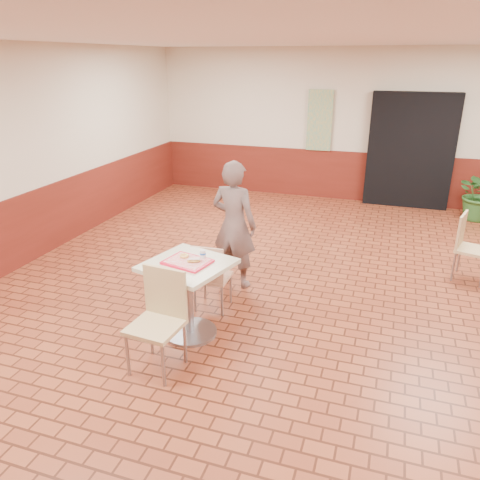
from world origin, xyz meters
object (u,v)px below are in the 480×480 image
(customer, at_px, (234,225))
(ring_donut, at_px, (184,256))
(chair_main_front, at_px, (160,315))
(serving_tray, at_px, (187,262))
(chair_main_back, at_px, (211,274))
(paper_cup, at_px, (203,254))
(chair_second_left, at_px, (468,244))
(long_john_donut, at_px, (194,261))
(main_table, at_px, (188,287))

(customer, distance_m, ring_donut, 1.22)
(chair_main_front, height_order, serving_tray, chair_main_front)
(ring_donut, bearing_deg, chair_main_front, -87.24)
(chair_main_back, height_order, paper_cup, paper_cup)
(chair_main_front, relative_size, chair_second_left, 1.09)
(serving_tray, relative_size, long_john_donut, 3.10)
(customer, height_order, paper_cup, customer)
(main_table, height_order, paper_cup, paper_cup)
(paper_cup, xyz_separation_m, chair_second_left, (2.82, 2.30, -0.40))
(ring_donut, relative_size, long_john_donut, 0.68)
(chair_main_front, distance_m, ring_donut, 0.73)
(customer, bearing_deg, serving_tray, 95.85)
(main_table, bearing_deg, serving_tray, 18.43)
(paper_cup, bearing_deg, serving_tray, -134.58)
(main_table, distance_m, chair_second_left, 3.81)
(chair_main_front, height_order, customer, customer)
(chair_main_front, xyz_separation_m, chair_main_back, (0.06, 1.13, -0.08))
(chair_second_left, bearing_deg, customer, 128.08)
(main_table, xyz_separation_m, customer, (0.06, 1.28, 0.26))
(main_table, distance_m, serving_tray, 0.29)
(customer, bearing_deg, paper_cup, 101.53)
(ring_donut, relative_size, paper_cup, 1.20)
(customer, relative_size, paper_cup, 20.12)
(chair_main_front, relative_size, ring_donut, 10.00)
(customer, height_order, ring_donut, customer)
(paper_cup, bearing_deg, customer, 92.83)
(ring_donut, xyz_separation_m, chair_second_left, (3.01, 2.35, -0.38))
(chair_main_back, height_order, serving_tray, serving_tray)
(ring_donut, bearing_deg, serving_tray, -46.93)
(long_john_donut, bearing_deg, serving_tray, 168.27)
(serving_tray, xyz_separation_m, chair_second_left, (2.94, 2.42, -0.35))
(long_john_donut, bearing_deg, customer, 90.79)
(main_table, bearing_deg, customer, 87.15)
(chair_main_front, bearing_deg, ring_donut, 97.94)
(customer, distance_m, paper_cup, 1.16)
(chair_main_back, bearing_deg, long_john_donut, 93.70)
(main_table, bearing_deg, paper_cup, 45.42)
(chair_main_back, xyz_separation_m, serving_tray, (-0.03, -0.55, 0.38))
(main_table, xyz_separation_m, serving_tray, (0.00, 0.00, 0.29))
(customer, bearing_deg, chair_main_back, 95.92)
(main_table, distance_m, customer, 1.31)
(main_table, relative_size, long_john_donut, 5.83)
(serving_tray, bearing_deg, chair_main_front, -93.40)
(main_table, xyz_separation_m, long_john_donut, (0.08, -0.02, 0.32))
(chair_main_front, relative_size, long_john_donut, 6.84)
(serving_tray, bearing_deg, chair_main_back, 87.06)
(chair_main_front, relative_size, serving_tray, 2.20)
(ring_donut, distance_m, chair_second_left, 3.83)
(chair_main_back, relative_size, ring_donut, 8.55)
(main_table, xyz_separation_m, ring_donut, (-0.07, 0.07, 0.32))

